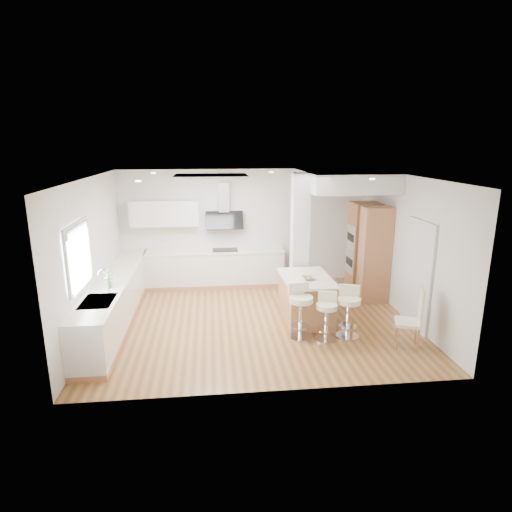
{
  "coord_description": "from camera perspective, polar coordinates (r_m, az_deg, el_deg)",
  "views": [
    {
      "loc": [
        -0.83,
        -7.8,
        3.4
      ],
      "look_at": [
        0.05,
        0.4,
        1.21
      ],
      "focal_mm": 30.0,
      "sensor_mm": 36.0,
      "label": 1
    }
  ],
  "objects": [
    {
      "name": "ground",
      "position": [
        8.55,
        -0.07,
        -8.58
      ],
      "size": [
        6.0,
        6.0,
        0.0
      ],
      "primitive_type": "plane",
      "color": "#9B6939",
      "rests_on": "ground"
    },
    {
      "name": "bar_stool_a",
      "position": [
        7.69,
        5.94,
        -6.92
      ],
      "size": [
        0.48,
        0.48,
        0.99
      ],
      "rotation": [
        0.0,
        0.0,
        0.09
      ],
      "color": "silver",
      "rests_on": "ground"
    },
    {
      "name": "ceiling",
      "position": [
        8.55,
        -0.07,
        -8.58
      ],
      "size": [
        6.0,
        5.0,
        0.02
      ],
      "primitive_type": "cube",
      "color": "silver",
      "rests_on": "ground"
    },
    {
      "name": "doorway_right",
      "position": [
        8.49,
        20.8,
        -2.56
      ],
      "size": [
        0.05,
        1.0,
        2.1
      ],
      "color": "#433D34",
      "rests_on": "ground"
    },
    {
      "name": "oven_column",
      "position": [
        9.96,
        14.64,
        0.73
      ],
      "size": [
        0.63,
        1.21,
        2.1
      ],
      "color": "#BA7C4F",
      "rests_on": "ground"
    },
    {
      "name": "dining_chair",
      "position": [
        7.77,
        20.39,
        -7.46
      ],
      "size": [
        0.53,
        0.53,
        1.07
      ],
      "rotation": [
        0.0,
        0.0,
        -0.35
      ],
      "color": "#F1EBC4",
      "rests_on": "ground"
    },
    {
      "name": "bar_stool_c",
      "position": [
        7.86,
        12.24,
        -6.91
      ],
      "size": [
        0.53,
        0.53,
        0.94
      ],
      "rotation": [
        0.0,
        0.0,
        -0.29
      ],
      "color": "silver",
      "rests_on": "ground"
    },
    {
      "name": "wall_back",
      "position": [
        10.52,
        -1.53,
        3.9
      ],
      "size": [
        6.0,
        0.04,
        2.8
      ],
      "primitive_type": "cube",
      "color": "silver",
      "rests_on": "ground"
    },
    {
      "name": "counter_back",
      "position": [
        10.38,
        -6.41,
        -0.34
      ],
      "size": [
        3.62,
        0.63,
        2.5
      ],
      "color": "#BA7C4F",
      "rests_on": "ground"
    },
    {
      "name": "skylight",
      "position": [
        8.42,
        -5.97,
        10.5
      ],
      "size": [
        4.1,
        2.1,
        0.06
      ],
      "color": "silver",
      "rests_on": "ground"
    },
    {
      "name": "counter_left",
      "position": [
        8.75,
        -18.2,
        -5.55
      ],
      "size": [
        0.63,
        4.5,
        1.35
      ],
      "color": "#BA7C4F",
      "rests_on": "ground"
    },
    {
      "name": "window_left",
      "position": [
        7.41,
        -22.63,
        0.4
      ],
      "size": [
        0.06,
        1.28,
        1.07
      ],
      "color": "white",
      "rests_on": "ground"
    },
    {
      "name": "peninsula",
      "position": [
        8.52,
        6.68,
        -5.58
      ],
      "size": [
        0.96,
        1.43,
        0.93
      ],
      "rotation": [
        0.0,
        0.0,
        0.01
      ],
      "color": "#BA7C4F",
      "rests_on": "ground"
    },
    {
      "name": "soffit",
      "position": [
        9.69,
        11.64,
        9.83
      ],
      "size": [
        1.78,
        2.2,
        0.4
      ],
      "color": "silver",
      "rests_on": "ground"
    },
    {
      "name": "bar_stool_b",
      "position": [
        7.68,
        9.39,
        -7.64
      ],
      "size": [
        0.49,
        0.49,
        0.86
      ],
      "rotation": [
        0.0,
        0.0,
        -0.3
      ],
      "color": "silver",
      "rests_on": "ground"
    },
    {
      "name": "pillar",
      "position": [
        9.17,
        5.83,
        2.19
      ],
      "size": [
        0.35,
        0.35,
        2.8
      ],
      "color": "silver",
      "rests_on": "ground"
    },
    {
      "name": "wall_left",
      "position": [
        8.34,
        -21.05,
        -0.03
      ],
      "size": [
        0.04,
        5.0,
        2.8
      ],
      "primitive_type": "cube",
      "color": "silver",
      "rests_on": "ground"
    },
    {
      "name": "wall_right",
      "position": [
        8.91,
        19.48,
        1.04
      ],
      "size": [
        0.04,
        5.0,
        2.8
      ],
      "primitive_type": "cube",
      "color": "silver",
      "rests_on": "ground"
    }
  ]
}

